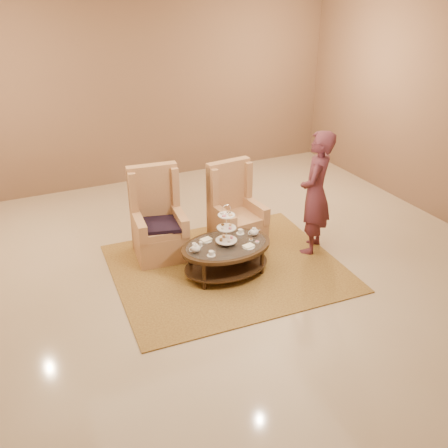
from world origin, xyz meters
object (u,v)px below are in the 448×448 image
tea_table (226,250)px  armchair_right (235,217)px  armchair_left (158,226)px  person (315,193)px

tea_table → armchair_right: size_ratio=1.00×
armchair_left → tea_table: bearing=-49.4°
armchair_right → person: 1.27m
armchair_right → tea_table: bearing=-128.2°
tea_table → person: (1.45, 0.08, 0.54)m
person → tea_table: bearing=-39.8°
armchair_right → person: bearing=-41.4°
tea_table → armchair_left: size_ratio=0.97×
tea_table → armchair_right: bearing=55.8°
armchair_left → person: (2.10, -0.86, 0.47)m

